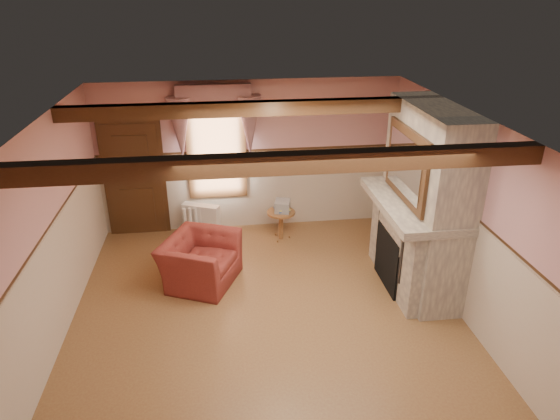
{
  "coord_description": "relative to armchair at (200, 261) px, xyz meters",
  "views": [
    {
      "loc": [
        -0.56,
        -5.8,
        4.3
      ],
      "look_at": [
        0.29,
        0.8,
        1.28
      ],
      "focal_mm": 32.0,
      "sensor_mm": 36.0,
      "label": 1
    }
  ],
  "objects": [
    {
      "name": "side_table",
      "position": [
        1.44,
        1.29,
        -0.1
      ],
      "size": [
        0.58,
        0.58,
        0.55
      ],
      "primitive_type": "cylinder",
      "rotation": [
        0.0,
        0.0,
        0.16
      ],
      "color": "brown",
      "rests_on": "floor"
    },
    {
      "name": "wainscot",
      "position": [
        0.94,
        -1.05,
        0.38
      ],
      "size": [
        5.5,
        6.0,
        1.5
      ],
      "primitive_type": null,
      "color": "#BEAC99",
      "rests_on": "floor"
    },
    {
      "name": "chair_rail",
      "position": [
        0.94,
        -1.05,
        1.13
      ],
      "size": [
        5.5,
        6.0,
        0.08
      ],
      "primitive_type": null,
      "color": "black",
      "rests_on": "wainscot"
    },
    {
      "name": "book_stack",
      "position": [
        1.47,
        1.3,
        0.28
      ],
      "size": [
        0.33,
        0.37,
        0.2
      ],
      "primitive_type": "cube",
      "rotation": [
        0.0,
        0.0,
        -0.23
      ],
      "color": "#B7AD8C",
      "rests_on": "side_table"
    },
    {
      "name": "window",
      "position": [
        0.34,
        1.92,
        1.28
      ],
      "size": [
        1.06,
        0.08,
        2.02
      ],
      "primitive_type": "cube",
      "color": "white",
      "rests_on": "wall_back"
    },
    {
      "name": "ceiling_beam_back",
      "position": [
        0.94,
        0.15,
        2.33
      ],
      "size": [
        5.5,
        0.18,
        0.2
      ],
      "primitive_type": "cube",
      "color": "black",
      "rests_on": "ceiling"
    },
    {
      "name": "mantel",
      "position": [
        3.18,
        -0.45,
        0.99
      ],
      "size": [
        1.05,
        2.05,
        0.12
      ],
      "primitive_type": "cube",
      "color": "gray",
      "rests_on": "fireplace"
    },
    {
      "name": "wall_back",
      "position": [
        0.94,
        1.95,
        1.03
      ],
      "size": [
        5.5,
        0.02,
        2.8
      ],
      "primitive_type": "cube",
      "color": "tan",
      "rests_on": "floor"
    },
    {
      "name": "jar_yellow",
      "position": [
        3.18,
        -0.85,
        1.11
      ],
      "size": [
        0.06,
        0.06,
        0.12
      ],
      "primitive_type": "cylinder",
      "color": "gold",
      "rests_on": "mantel"
    },
    {
      "name": "ceiling",
      "position": [
        0.94,
        -1.05,
        2.43
      ],
      "size": [
        5.5,
        6.0,
        0.01
      ],
      "primitive_type": "cube",
      "color": "silver",
      "rests_on": "wall_back"
    },
    {
      "name": "armchair",
      "position": [
        0.0,
        0.0,
        0.0
      ],
      "size": [
        1.38,
        1.46,
        0.75
      ],
      "primitive_type": "imported",
      "rotation": [
        0.0,
        0.0,
        1.15
      ],
      "color": "maroon",
      "rests_on": "floor"
    },
    {
      "name": "overmantel_mirror",
      "position": [
        3.0,
        -0.45,
        1.6
      ],
      "size": [
        0.06,
        1.44,
        1.04
      ],
      "primitive_type": "cube",
      "color": "silver",
      "rests_on": "fireplace"
    },
    {
      "name": "candle_red",
      "position": [
        3.18,
        -0.81,
        1.13
      ],
      "size": [
        0.06,
        0.06,
        0.16
      ],
      "primitive_type": "cylinder",
      "color": "maroon",
      "rests_on": "mantel"
    },
    {
      "name": "door",
      "position": [
        -1.16,
        1.89,
        0.68
      ],
      "size": [
        1.1,
        0.1,
        2.1
      ],
      "primitive_type": "cube",
      "color": "black",
      "rests_on": "floor"
    },
    {
      "name": "wall_left",
      "position": [
        -1.81,
        -1.05,
        1.03
      ],
      "size": [
        0.02,
        6.0,
        2.8
      ],
      "primitive_type": "cube",
      "color": "tan",
      "rests_on": "floor"
    },
    {
      "name": "wall_front",
      "position": [
        0.94,
        -4.05,
        1.03
      ],
      "size": [
        5.5,
        0.02,
        2.8
      ],
      "primitive_type": "cube",
      "color": "tan",
      "rests_on": "floor"
    },
    {
      "name": "bowl",
      "position": [
        3.18,
        -0.66,
        1.09
      ],
      "size": [
        0.32,
        0.32,
        0.08
      ],
      "primitive_type": "imported",
      "color": "brown",
      "rests_on": "mantel"
    },
    {
      "name": "radiator",
      "position": [
        -0.01,
        1.65,
        -0.07
      ],
      "size": [
        0.71,
        0.45,
        0.6
      ],
      "primitive_type": "cube",
      "rotation": [
        0.0,
        0.0,
        -0.42
      ],
      "color": "silver",
      "rests_on": "floor"
    },
    {
      "name": "ceiling_beam_front",
      "position": [
        0.94,
        -2.25,
        2.33
      ],
      "size": [
        5.5,
        0.18,
        0.2
      ],
      "primitive_type": "cube",
      "color": "black",
      "rests_on": "ceiling"
    },
    {
      "name": "floor",
      "position": [
        0.94,
        -1.05,
        -0.37
      ],
      "size": [
        5.5,
        6.0,
        0.01
      ],
      "primitive_type": "cube",
      "color": "brown",
      "rests_on": "ground"
    },
    {
      "name": "mantel_clock",
      "position": [
        3.18,
        0.31,
        1.15
      ],
      "size": [
        0.14,
        0.24,
        0.2
      ],
      "primitive_type": "cube",
      "color": "black",
      "rests_on": "mantel"
    },
    {
      "name": "firebox",
      "position": [
        2.94,
        -0.45,
        0.08
      ],
      "size": [
        0.2,
        0.95,
        0.9
      ],
      "primitive_type": "cube",
      "color": "black",
      "rests_on": "floor"
    },
    {
      "name": "oil_lamp",
      "position": [
        3.18,
        -0.01,
        1.19
      ],
      "size": [
        0.11,
        0.11,
        0.28
      ],
      "primitive_type": "cylinder",
      "color": "gold",
      "rests_on": "mantel"
    },
    {
      "name": "wall_right",
      "position": [
        3.69,
        -1.05,
        1.03
      ],
      "size": [
        0.02,
        6.0,
        2.8
      ],
      "primitive_type": "cube",
      "color": "tan",
      "rests_on": "floor"
    },
    {
      "name": "fireplace",
      "position": [
        3.36,
        -0.45,
        1.03
      ],
      "size": [
        0.85,
        2.0,
        2.8
      ],
      "primitive_type": "cube",
      "color": "gray",
      "rests_on": "floor"
    },
    {
      "name": "window_drapes",
      "position": [
        0.34,
        1.83,
        1.88
      ],
      "size": [
        1.3,
        0.14,
        1.4
      ],
      "primitive_type": "cube",
      "color": "gray",
      "rests_on": "wall_back"
    }
  ]
}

